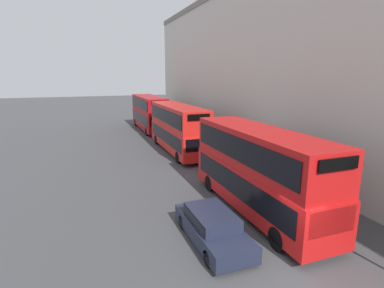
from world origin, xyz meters
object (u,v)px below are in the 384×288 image
(bus_second_in_queue, at_px, (178,127))
(pedestrian, at_px, (175,129))
(bus_leading, at_px, (258,167))
(bus_third_in_queue, at_px, (149,112))
(car_dark_sedan, at_px, (212,226))

(bus_second_in_queue, bearing_deg, pedestrian, 74.57)
(bus_leading, bearing_deg, bus_third_in_queue, 90.00)
(bus_second_in_queue, height_order, bus_third_in_queue, bus_third_in_queue)
(bus_third_in_queue, bearing_deg, bus_second_in_queue, -90.00)
(bus_second_in_queue, bearing_deg, bus_third_in_queue, 90.00)
(bus_second_in_queue, relative_size, car_dark_sedan, 2.23)
(bus_third_in_queue, distance_m, car_dark_sedan, 27.82)
(car_dark_sedan, xyz_separation_m, pedestrian, (5.52, 23.07, 0.05))
(bus_leading, height_order, pedestrian, bus_leading)
(bus_second_in_queue, height_order, pedestrian, bus_second_in_queue)
(bus_second_in_queue, distance_m, pedestrian, 8.15)
(bus_third_in_queue, bearing_deg, bus_leading, -90.00)
(pedestrian, bearing_deg, bus_second_in_queue, -105.43)
(bus_leading, relative_size, car_dark_sedan, 2.13)
(bus_leading, height_order, bus_third_in_queue, bus_leading)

